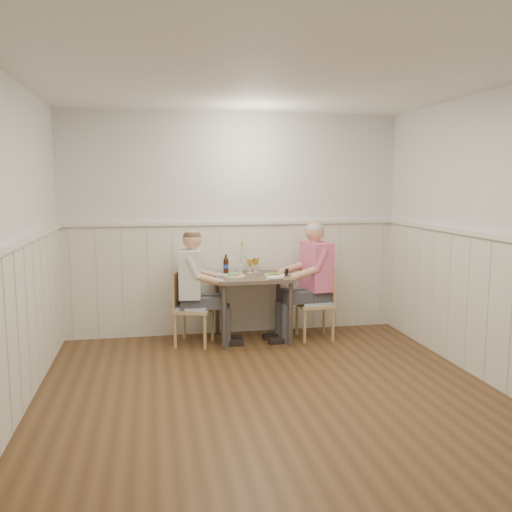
# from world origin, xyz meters

# --- Properties ---
(ground_plane) EXTENTS (4.50, 4.50, 0.00)m
(ground_plane) POSITION_xyz_m (0.00, 0.00, 0.00)
(ground_plane) COLOR #4C301A
(room_shell) EXTENTS (4.04, 4.54, 2.60)m
(room_shell) POSITION_xyz_m (0.00, 0.00, 1.52)
(room_shell) COLOR silver
(room_shell) RESTS_ON ground
(wainscot) EXTENTS (4.00, 4.49, 1.34)m
(wainscot) POSITION_xyz_m (0.00, 0.69, 0.69)
(wainscot) COLOR white
(wainscot) RESTS_ON ground
(dining_table) EXTENTS (0.84, 0.70, 0.75)m
(dining_table) POSITION_xyz_m (0.15, 1.84, 0.64)
(dining_table) COLOR brown
(dining_table) RESTS_ON ground
(chair_right) EXTENTS (0.39, 0.39, 0.83)m
(chair_right) POSITION_xyz_m (0.92, 1.79, 0.45)
(chair_right) COLOR #A57E59
(chair_right) RESTS_ON ground
(chair_left) EXTENTS (0.50, 0.50, 0.83)m
(chair_left) POSITION_xyz_m (-0.57, 1.82, 0.45)
(chair_left) COLOR #A57E59
(chair_left) RESTS_ON ground
(man_in_pink) EXTENTS (0.67, 0.47, 1.37)m
(man_in_pink) POSITION_xyz_m (0.85, 1.81, 0.58)
(man_in_pink) COLOR #3F3F47
(man_in_pink) RESTS_ON ground
(diner_cream) EXTENTS (0.64, 0.44, 1.31)m
(diner_cream) POSITION_xyz_m (-0.52, 1.81, 0.55)
(diner_cream) COLOR #3F3F47
(diner_cream) RESTS_ON ground
(plate_man) EXTENTS (0.24, 0.24, 0.06)m
(plate_man) POSITION_xyz_m (0.39, 1.79, 0.77)
(plate_man) COLOR white
(plate_man) RESTS_ON dining_table
(plate_diner) EXTENTS (0.23, 0.23, 0.06)m
(plate_diner) POSITION_xyz_m (-0.07, 1.81, 0.77)
(plate_diner) COLOR white
(plate_diner) RESTS_ON dining_table
(beer_glass_a) EXTENTS (0.08, 0.08, 0.21)m
(beer_glass_a) POSITION_xyz_m (0.23, 2.06, 0.89)
(beer_glass_a) COLOR silver
(beer_glass_a) RESTS_ON dining_table
(beer_glass_b) EXTENTS (0.08, 0.08, 0.20)m
(beer_glass_b) POSITION_xyz_m (0.15, 2.01, 0.88)
(beer_glass_b) COLOR silver
(beer_glass_b) RESTS_ON dining_table
(beer_bottle) EXTENTS (0.06, 0.06, 0.22)m
(beer_bottle) POSITION_xyz_m (-0.13, 2.03, 0.85)
(beer_bottle) COLOR black
(beer_bottle) RESTS_ON dining_table
(rolled_napkin) EXTENTS (0.19, 0.07, 0.04)m
(rolled_napkin) POSITION_xyz_m (0.34, 1.53, 0.77)
(rolled_napkin) COLOR white
(rolled_napkin) RESTS_ON dining_table
(grass_vase) EXTENTS (0.05, 0.05, 0.44)m
(grass_vase) POSITION_xyz_m (0.04, 2.07, 0.95)
(grass_vase) COLOR silver
(grass_vase) RESTS_ON dining_table
(gingham_mat) EXTENTS (0.30, 0.25, 0.01)m
(gingham_mat) POSITION_xyz_m (-0.14, 2.01, 0.75)
(gingham_mat) COLOR #4F6EB4
(gingham_mat) RESTS_ON dining_table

